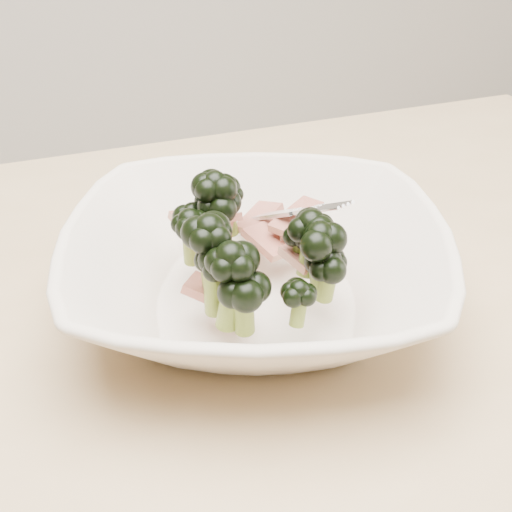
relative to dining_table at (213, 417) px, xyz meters
name	(u,v)px	position (x,y,z in m)	size (l,w,h in m)	color
dining_table	(213,417)	(0.00, 0.00, 0.00)	(1.20, 0.80, 0.75)	tan
broccoli_dish	(255,265)	(0.05, 0.01, 0.14)	(0.40, 0.40, 0.12)	beige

